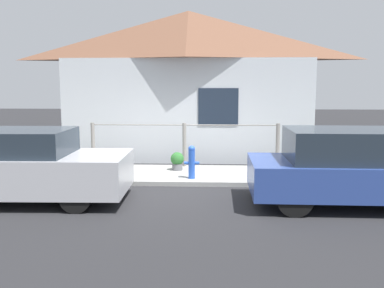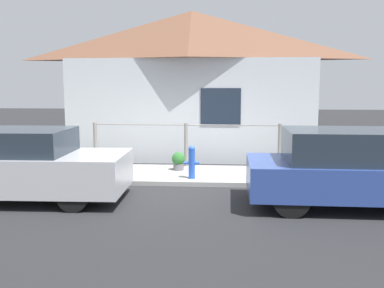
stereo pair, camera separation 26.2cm
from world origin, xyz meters
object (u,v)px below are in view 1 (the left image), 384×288
(car_left, at_px, (17,166))
(potted_plant_by_fence, at_px, (58,157))
(potted_plant_near_hydrant, at_px, (177,161))
(car_right, at_px, (349,168))
(fire_hydrant, at_px, (192,161))
(potted_plant_corner, at_px, (319,158))

(car_left, relative_size, potted_plant_by_fence, 9.00)
(potted_plant_near_hydrant, distance_m, potted_plant_by_fence, 3.12)
(potted_plant_near_hydrant, bearing_deg, car_left, -137.09)
(car_right, distance_m, fire_hydrant, 3.40)
(car_left, distance_m, potted_plant_by_fence, 2.96)
(fire_hydrant, height_order, potted_plant_corner, fire_hydrant)
(car_left, xyz_separation_m, car_right, (6.18, 0.00, 0.01))
(car_right, height_order, potted_plant_near_hydrant, car_right)
(potted_plant_by_fence, xyz_separation_m, potted_plant_corner, (6.59, -0.30, 0.08))
(fire_hydrant, bearing_deg, car_left, -152.47)
(car_right, height_order, potted_plant_by_fence, car_right)
(fire_hydrant, distance_m, potted_plant_corner, 3.22)
(car_left, height_order, potted_plant_near_hydrant, car_left)
(car_left, bearing_deg, potted_plant_corner, 21.03)
(car_right, height_order, fire_hydrant, car_right)
(car_left, relative_size, car_right, 1.12)
(car_right, xyz_separation_m, potted_plant_by_fence, (-6.47, 2.92, -0.35))
(car_left, xyz_separation_m, potted_plant_by_fence, (-0.29, 2.92, -0.33))
(fire_hydrant, distance_m, potted_plant_by_fence, 3.73)
(car_left, xyz_separation_m, fire_hydrant, (3.23, 1.68, -0.19))
(potted_plant_by_fence, relative_size, potted_plant_corner, 0.76)
(car_left, distance_m, car_right, 6.18)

